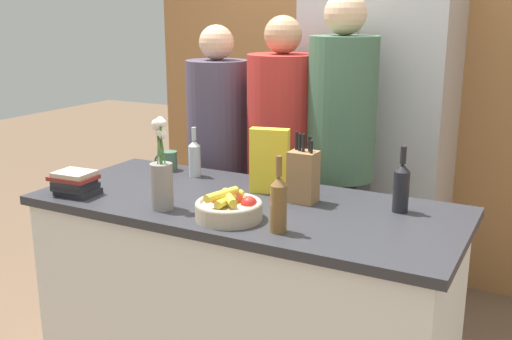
{
  "coord_description": "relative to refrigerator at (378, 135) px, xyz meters",
  "views": [
    {
      "loc": [
        1.21,
        -2.19,
        1.71
      ],
      "look_at": [
        0.0,
        0.1,
        1.03
      ],
      "focal_mm": 42.0,
      "sensor_mm": 36.0,
      "label": 1
    }
  ],
  "objects": [
    {
      "name": "person_at_sink",
      "position": [
        -0.76,
        -0.59,
        -0.08
      ],
      "size": [
        0.35,
        0.35,
        1.65
      ],
      "rotation": [
        0.0,
        0.0,
        0.06
      ],
      "color": "#383842",
      "rests_on": "ground_plane"
    },
    {
      "name": "knife_block",
      "position": [
        0.01,
        -1.13,
        0.02
      ],
      "size": [
        0.12,
        0.1,
        0.31
      ],
      "color": "olive",
      "rests_on": "kitchen_island"
    },
    {
      "name": "kitchen_island",
      "position": [
        -0.22,
        -1.25,
        -0.55
      ],
      "size": [
        1.89,
        0.81,
        0.91
      ],
      "color": "silver",
      "rests_on": "ground_plane"
    },
    {
      "name": "refrigerator",
      "position": [
        0.0,
        0.0,
        0.0
      ],
      "size": [
        0.82,
        0.63,
        2.0
      ],
      "color": "#B7B7BC",
      "rests_on": "ground_plane"
    },
    {
      "name": "flower_vase",
      "position": [
        -0.48,
        -1.5,
        0.04
      ],
      "size": [
        0.09,
        0.09,
        0.39
      ],
      "color": "gray",
      "rests_on": "kitchen_island"
    },
    {
      "name": "bottle_wine",
      "position": [
        0.07,
        -1.52,
        0.02
      ],
      "size": [
        0.06,
        0.06,
        0.3
      ],
      "color": "brown",
      "rests_on": "kitchen_island"
    },
    {
      "name": "cereal_box",
      "position": [
        -0.18,
        -1.08,
        0.05
      ],
      "size": [
        0.19,
        0.1,
        0.3
      ],
      "color": "yellow",
      "rests_on": "kitchen_island"
    },
    {
      "name": "book_stack",
      "position": [
        -0.95,
        -1.52,
        -0.04
      ],
      "size": [
        0.21,
        0.17,
        0.11
      ],
      "color": "#232328",
      "rests_on": "kitchen_island"
    },
    {
      "name": "fruit_bowl",
      "position": [
        -0.17,
        -1.48,
        -0.05
      ],
      "size": [
        0.27,
        0.27,
        0.13
      ],
      "color": "tan",
      "rests_on": "kitchen_island"
    },
    {
      "name": "person_in_blue",
      "position": [
        -0.36,
        -0.58,
        -0.05
      ],
      "size": [
        0.38,
        0.38,
        1.7
      ],
      "rotation": [
        0.0,
        0.0,
        0.06
      ],
      "color": "#383842",
      "rests_on": "ground_plane"
    },
    {
      "name": "coffee_mug",
      "position": [
        -0.84,
        -0.96,
        -0.05
      ],
      "size": [
        0.12,
        0.08,
        0.1
      ],
      "color": "#42664C",
      "rests_on": "kitchen_island"
    },
    {
      "name": "person_in_red_tee",
      "position": [
        -0.03,
        -0.57,
        0.02
      ],
      "size": [
        0.35,
        0.35,
        1.81
      ],
      "rotation": [
        0.0,
        0.0,
        -0.08
      ],
      "color": "#383842",
      "rests_on": "ground_plane"
    },
    {
      "name": "bottle_oil",
      "position": [
        0.42,
        -1.07,
        0.02
      ],
      "size": [
        0.07,
        0.07,
        0.28
      ],
      "color": "black",
      "rests_on": "kitchen_island"
    },
    {
      "name": "back_wall_wood",
      "position": [
        -0.22,
        0.36,
        0.3
      ],
      "size": [
        3.09,
        0.12,
        2.6
      ],
      "color": "#9E6B3D",
      "rests_on": "ground_plane"
    },
    {
      "name": "bottle_vinegar",
      "position": [
        -0.65,
        -1.0,
        0.0
      ],
      "size": [
        0.06,
        0.06,
        0.25
      ],
      "color": "#B2BCC1",
      "rests_on": "kitchen_island"
    }
  ]
}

